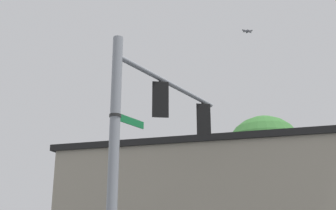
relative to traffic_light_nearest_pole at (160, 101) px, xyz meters
The scene contains 7 objects.
signal_pole 3.34m from the traffic_light_nearest_pole, 130.87° to the right, with size 0.30×0.30×7.73m, color gray.
mast_arm 1.04m from the traffic_light_nearest_pole, 47.64° to the left, with size 0.16×0.16×5.84m, color gray.
traffic_light_nearest_pole is the anchor object (origin of this frame).
traffic_light_mid_inner 2.91m from the traffic_light_nearest_pole, 48.78° to the left, with size 0.54×0.49×1.31m.
street_name_sign 2.14m from the traffic_light_nearest_pole, 130.81° to the right, with size 1.05×1.18×0.22m.
bird_flying 5.20m from the traffic_light_nearest_pole, 20.49° to the left, with size 0.42×0.30×0.12m.
tree_by_storefront 7.69m from the traffic_light_nearest_pole, 43.95° to the left, with size 3.66×3.66×7.49m.
Camera 1 is at (-0.14, -11.69, 2.03)m, focal length 46.01 mm.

